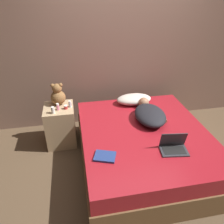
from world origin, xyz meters
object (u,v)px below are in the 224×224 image
(laptop, at_px, (174,146))
(book, at_px, (105,156))
(bottle_pink, at_px, (58,107))
(bottle_red, at_px, (66,107))
(bottle_clear, at_px, (70,104))
(person_lying, at_px, (150,114))
(pillow, at_px, (134,99))
(bottle_white, at_px, (53,110))
(teddy_bear, at_px, (58,95))

(laptop, distance_m, book, 0.77)
(bottle_pink, bearing_deg, bottle_red, 4.49)
(laptop, xyz_separation_m, book, (-0.77, 0.02, -0.04))
(book, bearing_deg, laptop, -1.55)
(bottle_pink, distance_m, bottle_red, 0.11)
(bottle_pink, relative_size, bottle_red, 1.75)
(bottle_clear, bearing_deg, person_lying, -20.14)
(laptop, relative_size, book, 1.19)
(pillow, bearing_deg, person_lying, -79.82)
(bottle_red, height_order, bottle_clear, bottle_clear)
(bottle_clear, bearing_deg, bottle_white, -149.80)
(bottle_red, bearing_deg, bottle_pink, -175.51)
(book, bearing_deg, pillow, 60.67)
(pillow, bearing_deg, bottle_white, -169.29)
(bottle_pink, relative_size, bottle_white, 1.04)
(person_lying, relative_size, bottle_white, 7.85)
(bottle_white, bearing_deg, bottle_clear, 30.20)
(pillow, height_order, book, pillow)
(person_lying, xyz_separation_m, book, (-0.72, -0.65, -0.07))
(laptop, distance_m, bottle_pink, 1.63)
(teddy_bear, bearing_deg, person_lying, -22.68)
(bottle_clear, bearing_deg, laptop, -43.90)
(pillow, relative_size, bottle_clear, 5.72)
(pillow, bearing_deg, bottle_red, -172.28)
(bottle_white, bearing_deg, bottle_pink, 51.48)
(person_lying, height_order, bottle_pink, bottle_pink)
(person_lying, distance_m, bottle_white, 1.32)
(person_lying, bearing_deg, pillow, 104.28)
(teddy_bear, distance_m, bottle_pink, 0.20)
(bottle_clear, xyz_separation_m, book, (0.33, -1.04, -0.12))
(pillow, height_order, bottle_white, bottle_white)
(bottle_red, bearing_deg, pillow, 7.72)
(person_lying, distance_m, laptop, 0.68)
(laptop, bearing_deg, bottle_clear, 143.77)
(bottle_red, relative_size, book, 0.21)
(pillow, distance_m, teddy_bear, 1.14)
(pillow, xyz_separation_m, person_lying, (0.09, -0.48, 0.01))
(laptop, bearing_deg, book, -173.89)
(bottle_pink, height_order, bottle_red, bottle_pink)
(bottle_pink, distance_m, bottle_white, 0.10)
(pillow, distance_m, book, 1.30)
(laptop, distance_m, teddy_bear, 1.74)
(bottle_pink, bearing_deg, bottle_white, -128.52)
(book, bearing_deg, person_lying, 42.08)
(bottle_white, distance_m, bottle_clear, 0.27)
(bottle_clear, distance_m, book, 1.10)
(bottle_white, height_order, bottle_red, bottle_white)
(laptop, height_order, bottle_red, laptop)
(person_lying, relative_size, bottle_clear, 7.97)
(pillow, distance_m, bottle_clear, 0.98)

